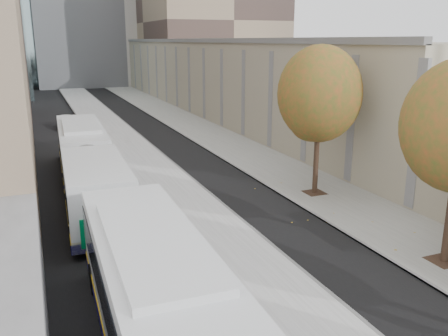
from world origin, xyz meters
TOP-DOWN VIEW (x-y plane):
  - bus_platform at (-3.88, 35.00)m, footprint 4.25×150.00m
  - sidewalk at (4.12, 35.00)m, footprint 4.75×150.00m
  - building_tan at (15.50, 64.00)m, footprint 18.00×92.00m
  - building_far_block at (6.00, 96.00)m, footprint 30.00×18.00m
  - tree_d at (3.60, 22.00)m, footprint 4.40×4.40m
  - bus_far at (-7.84, 27.16)m, footprint 3.30×18.19m
  - distant_car at (-7.52, 48.55)m, footprint 1.82×3.86m

SIDE VIEW (x-z plane):
  - sidewalk at x=4.12m, z-range 0.00..0.08m
  - bus_platform at x=-3.88m, z-range 0.00..0.15m
  - distant_car at x=-7.52m, z-range 0.00..1.28m
  - bus_far at x=-7.84m, z-range 0.14..3.16m
  - building_tan at x=15.50m, z-range 0.00..8.00m
  - tree_d at x=3.60m, z-range 1.67..9.27m
  - building_far_block at x=6.00m, z-range 0.00..30.00m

